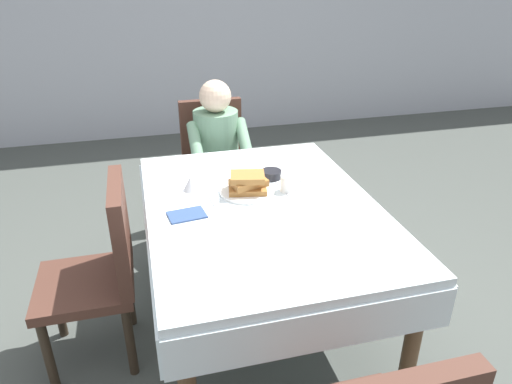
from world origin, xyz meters
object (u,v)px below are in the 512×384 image
at_px(chair_left_side, 103,264).
at_px(bowl_butter, 271,174).
at_px(syrup_pitcher, 190,184).
at_px(spoon_near_edge, 260,225).
at_px(diner_person, 218,147).
at_px(knife_right_of_plate, 284,190).
at_px(dining_table_main, 262,221).
at_px(fork_left_of_plate, 211,198).
at_px(plate_breakfast, 247,191).
at_px(breakfast_stack, 248,183).
at_px(cup_coffee, 288,183).
at_px(chair_diner, 214,158).

bearing_deg(chair_left_side, bowl_butter, -72.25).
distance_m(syrup_pitcher, spoon_near_edge, 0.51).
xyz_separation_m(diner_person, knife_right_of_plate, (0.19, -0.89, 0.07)).
height_order(dining_table_main, fork_left_of_plate, fork_left_of_plate).
distance_m(dining_table_main, chair_left_side, 0.78).
distance_m(plate_breakfast, fork_left_of_plate, 0.19).
distance_m(bowl_butter, knife_right_of_plate, 0.16).
bearing_deg(spoon_near_edge, plate_breakfast, 79.37).
xyz_separation_m(breakfast_stack, cup_coffee, (0.21, -0.02, -0.02)).
bearing_deg(plate_breakfast, fork_left_of_plate, -173.99).
height_order(dining_table_main, plate_breakfast, plate_breakfast).
xyz_separation_m(plate_breakfast, syrup_pitcher, (-0.27, 0.10, 0.03)).
bearing_deg(bowl_butter, plate_breakfast, -140.13).
height_order(dining_table_main, breakfast_stack, breakfast_stack).
bearing_deg(bowl_butter, diner_person, 102.93).
xyz_separation_m(dining_table_main, chair_diner, (-0.04, 1.17, -0.12)).
bearing_deg(dining_table_main, chair_left_side, 180.00).
bearing_deg(bowl_butter, breakfast_stack, -137.55).
bearing_deg(breakfast_stack, dining_table_main, -73.74).
height_order(diner_person, chair_left_side, diner_person).
bearing_deg(fork_left_of_plate, diner_person, -17.68).
height_order(dining_table_main, chair_diner, chair_diner).
height_order(diner_person, bowl_butter, diner_person).
relative_size(chair_left_side, plate_breakfast, 3.32).
relative_size(breakfast_stack, bowl_butter, 1.92).
height_order(diner_person, plate_breakfast, diner_person).
relative_size(chair_diner, spoon_near_edge, 6.20).
distance_m(chair_diner, cup_coffee, 1.10).
height_order(breakfast_stack, knife_right_of_plate, breakfast_stack).
bearing_deg(knife_right_of_plate, diner_person, 6.97).
xyz_separation_m(dining_table_main, diner_person, (-0.04, 1.01, 0.02)).
height_order(diner_person, cup_coffee, diner_person).
relative_size(chair_diner, syrup_pitcher, 11.63).
bearing_deg(diner_person, knife_right_of_plate, 101.92).
relative_size(chair_left_side, fork_left_of_plate, 5.17).
relative_size(chair_left_side, breakfast_stack, 4.39).
bearing_deg(chair_left_side, knife_right_of_plate, -82.18).
bearing_deg(syrup_pitcher, chair_diner, 73.31).
xyz_separation_m(bowl_butter, fork_left_of_plate, (-0.36, -0.16, -0.02)).
height_order(plate_breakfast, syrup_pitcher, syrup_pitcher).
height_order(fork_left_of_plate, spoon_near_edge, same).
bearing_deg(cup_coffee, plate_breakfast, 171.61).
bearing_deg(bowl_butter, spoon_near_edge, -112.00).
bearing_deg(chair_left_side, fork_left_of_plate, -76.83).
xyz_separation_m(chair_diner, syrup_pitcher, (-0.28, -0.92, 0.25)).
bearing_deg(cup_coffee, bowl_butter, 102.96).
distance_m(chair_diner, syrup_pitcher, 0.99).
relative_size(chair_diner, cup_coffee, 8.23).
bearing_deg(fork_left_of_plate, bowl_butter, -71.23).
relative_size(dining_table_main, chair_left_side, 1.64).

